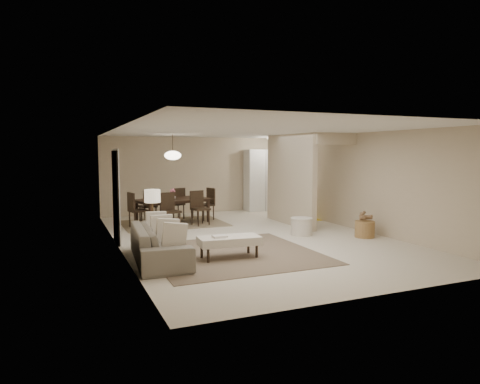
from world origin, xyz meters
name	(u,v)px	position (x,y,z in m)	size (l,w,h in m)	color
floor	(249,237)	(0.00, 0.00, 0.00)	(9.00, 9.00, 0.00)	beige
ceiling	(250,131)	(0.00, 0.00, 2.50)	(9.00, 9.00, 0.00)	white
back_wall	(194,175)	(0.00, 4.50, 1.25)	(6.00, 6.00, 0.00)	#C5B295
left_wall	(118,189)	(-3.00, 0.00, 1.25)	(9.00, 9.00, 0.00)	#C5B295
right_wall	(354,181)	(3.00, 0.00, 1.25)	(9.00, 9.00, 0.00)	#C5B295
partition	(290,180)	(1.80, 1.25, 1.25)	(0.15, 2.50, 2.50)	#C5B295
doorway	(116,197)	(-2.97, 0.60, 1.02)	(0.04, 0.90, 2.04)	black
pantry_cabinet	(262,180)	(2.35, 4.15, 1.05)	(1.20, 0.55, 2.10)	white
flush_light	(274,138)	(2.30, 3.20, 2.46)	(0.44, 0.44, 0.05)	white
living_rug	(233,253)	(-0.98, -1.41, 0.01)	(3.20, 3.20, 0.01)	brown
sofa	(159,244)	(-2.45, -1.41, 0.33)	(0.88, 2.24, 0.65)	slate
ottoman_bench	(229,241)	(-1.18, -1.71, 0.33)	(1.20, 0.62, 0.42)	beige
side_table	(153,239)	(-2.40, -0.59, 0.25)	(0.46, 0.46, 0.50)	black
table_lamp	(152,199)	(-2.40, -0.59, 1.06)	(0.32, 0.32, 0.76)	#44321D
round_pouf	(301,226)	(1.28, -0.25, 0.21)	(0.54, 0.54, 0.42)	beige
wicker_basket	(365,229)	(2.50, -1.09, 0.19)	(0.46, 0.46, 0.39)	#93613B
dining_rug	(174,223)	(-1.18, 2.60, 0.01)	(2.80, 2.10, 0.01)	#887054
dining_table	(174,211)	(-1.18, 2.60, 0.35)	(1.98, 1.10, 0.70)	black
dining_chairs	(174,207)	(-1.18, 2.60, 0.47)	(2.57, 2.10, 0.95)	black
vase	(173,197)	(-1.18, 2.60, 0.77)	(0.13, 0.13, 0.14)	white
yellow_mat	(305,220)	(2.61, 1.73, 0.01)	(0.86, 0.52, 0.01)	yellow
pendant_light	(173,155)	(-1.18, 2.60, 1.92)	(0.46, 0.46, 0.71)	#44321D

